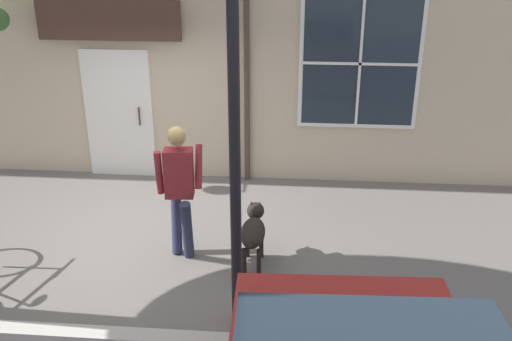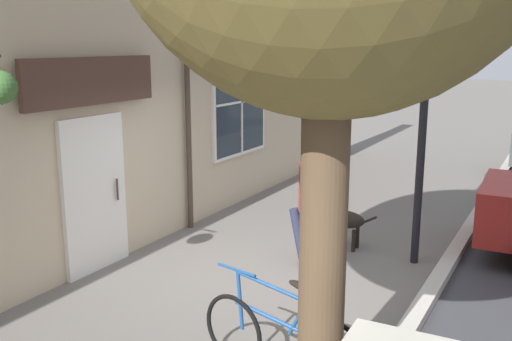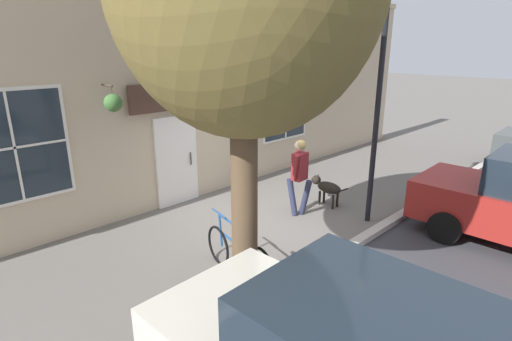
{
  "view_description": "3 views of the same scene",
  "coord_description": "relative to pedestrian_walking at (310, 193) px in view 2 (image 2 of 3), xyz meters",
  "views": [
    {
      "loc": [
        6.43,
        2.18,
        3.82
      ],
      "look_at": [
        -0.45,
        1.6,
        0.88
      ],
      "focal_mm": 40.0,
      "sensor_mm": 36.0,
      "label": 1
    },
    {
      "loc": [
        3.28,
        -6.11,
        3.02
      ],
      "look_at": [
        -1.32,
        2.13,
        0.9
      ],
      "focal_mm": 40.0,
      "sensor_mm": 36.0,
      "label": 2
    },
    {
      "loc": [
        5.5,
        -5.69,
        3.65
      ],
      "look_at": [
        0.16,
        -0.45,
        1.27
      ],
      "focal_mm": 28.0,
      "sensor_mm": 36.0,
      "label": 3
    }
  ],
  "objects": [
    {
      "name": "ground_plane",
      "position": [
        -0.29,
        -0.74,
        -1.03
      ],
      "size": [
        90.0,
        90.0,
        0.0
      ],
      "primitive_type": "plane",
      "color": "#66605B"
    },
    {
      "name": "storefront_facade",
      "position": [
        -2.64,
        -0.76,
        1.48
      ],
      "size": [
        0.95,
        18.0,
        5.03
      ],
      "color": "#C6B293",
      "rests_on": "ground_plane"
    },
    {
      "name": "pedestrian_walking",
      "position": [
        0.0,
        0.0,
        0.0
      ],
      "size": [
        0.55,
        0.55,
        1.72
      ],
      "color": "#282D47",
      "rests_on": "ground_plane"
    },
    {
      "name": "dog_on_leash",
      "position": [
        0.1,
        0.9,
        -0.58
      ],
      "size": [
        1.04,
        0.29,
        0.69
      ],
      "color": "black",
      "rests_on": "ground_plane"
    },
    {
      "name": "leaning_bicycle",
      "position": [
        0.87,
        -2.58,
        -0.66
      ],
      "size": [
        1.74,
        0.19,
        1.01
      ],
      "color": "black",
      "rests_on": "ground_plane"
    },
    {
      "name": "street_lamp",
      "position": [
        1.25,
        0.83,
        2.32
      ],
      "size": [
        0.32,
        0.32,
        5.18
      ],
      "color": "black",
      "rests_on": "ground_plane"
    }
  ]
}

